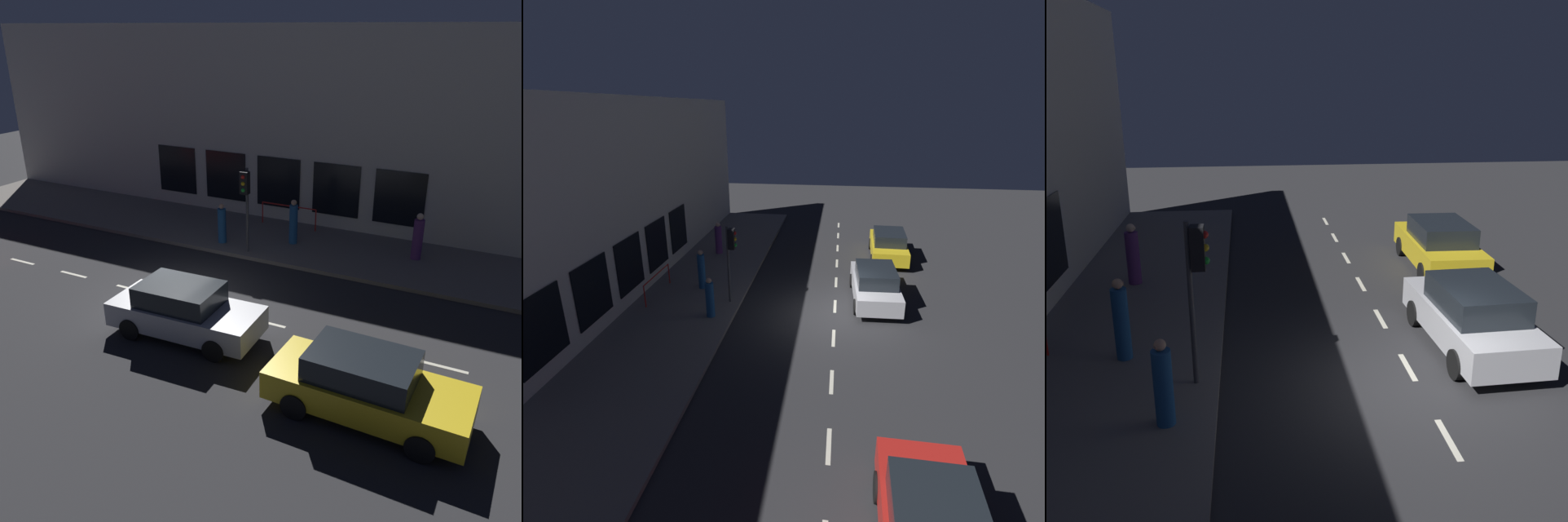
# 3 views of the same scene
# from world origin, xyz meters

# --- Properties ---
(ground_plane) EXTENTS (60.00, 60.00, 0.00)m
(ground_plane) POSITION_xyz_m (0.00, 0.00, 0.00)
(ground_plane) COLOR #28282B
(sidewalk) EXTENTS (4.50, 32.00, 0.15)m
(sidewalk) POSITION_xyz_m (6.25, 0.00, 0.07)
(sidewalk) COLOR slate
(sidewalk) RESTS_ON ground
(building_facade) EXTENTS (0.65, 32.00, 8.38)m
(building_facade) POSITION_xyz_m (8.80, -0.00, 4.18)
(building_facade) COLOR beige
(building_facade) RESTS_ON ground
(lane_centre_line) EXTENTS (0.12, 27.20, 0.01)m
(lane_centre_line) POSITION_xyz_m (0.00, -1.00, 0.00)
(lane_centre_line) COLOR beige
(lane_centre_line) RESTS_ON ground
(traffic_light) EXTENTS (0.45, 0.32, 3.31)m
(traffic_light) POSITION_xyz_m (4.31, -0.58, 2.59)
(traffic_light) COLOR #424244
(traffic_light) RESTS_ON sidewalk
(parked_car_0) EXTENTS (2.04, 4.63, 1.58)m
(parked_car_0) POSITION_xyz_m (-2.77, -7.43, 0.79)
(parked_car_0) COLOR gold
(parked_car_0) RESTS_ON ground
(parked_car_2) EXTENTS (2.04, 4.44, 1.58)m
(parked_car_2) POSITION_xyz_m (-1.66, -1.77, 0.79)
(parked_car_2) COLOR #B7B7BC
(parked_car_2) RESTS_ON ground
(pedestrian_0) EXTENTS (0.41, 0.41, 1.82)m
(pedestrian_0) POSITION_xyz_m (6.07, -1.80, 1.00)
(pedestrian_0) COLOR #1E5189
(pedestrian_0) RESTS_ON sidewalk
(pedestrian_1) EXTENTS (0.48, 0.48, 1.63)m
(pedestrian_1) POSITION_xyz_m (4.87, 0.82, 0.90)
(pedestrian_1) COLOR #1E5189
(pedestrian_1) RESTS_ON sidewalk
(pedestrian_2) EXTENTS (0.47, 0.47, 1.80)m
(pedestrian_2) POSITION_xyz_m (6.67, -6.60, 0.98)
(pedestrian_2) COLOR #5B2D70
(pedestrian_2) RESTS_ON sidewalk
(red_railing) EXTENTS (0.05, 2.58, 0.97)m
(red_railing) POSITION_xyz_m (7.77, -0.84, 0.90)
(red_railing) COLOR red
(red_railing) RESTS_ON sidewalk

